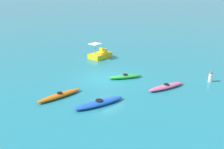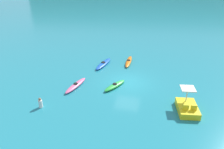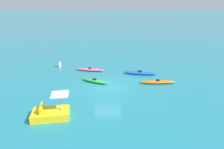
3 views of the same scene
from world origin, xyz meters
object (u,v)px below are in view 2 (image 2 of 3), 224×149
at_px(kayak_blue, 103,64).
at_px(person_near_shore, 40,103).
at_px(kayak_orange, 129,62).
at_px(kayak_pink, 76,85).
at_px(pedal_boat_yellow, 187,107).
at_px(kayak_green, 115,86).

distance_m(kayak_blue, person_near_shore, 9.71).
bearing_deg(kayak_blue, kayak_orange, 25.33).
distance_m(kayak_pink, person_near_shore, 4.10).
relative_size(kayak_pink, kayak_blue, 0.93).
bearing_deg(kayak_blue, pedal_boat_yellow, -39.49).
bearing_deg(kayak_green, kayak_pink, -168.05).
xyz_separation_m(kayak_pink, pedal_boat_yellow, (9.99, -1.69, 0.17)).
xyz_separation_m(kayak_green, pedal_boat_yellow, (6.37, -2.46, 0.17)).
height_order(pedal_boat_yellow, person_near_shore, pedal_boat_yellow).
distance_m(pedal_boat_yellow, person_near_shore, 11.72).
bearing_deg(person_near_shore, kayak_blue, 73.27).
xyz_separation_m(kayak_orange, pedal_boat_yellow, (5.99, -8.49, 0.17)).
relative_size(kayak_pink, pedal_boat_yellow, 1.29).
relative_size(kayak_green, person_near_shore, 3.18).
distance_m(kayak_orange, pedal_boat_yellow, 10.39).
xyz_separation_m(kayak_orange, kayak_green, (-0.38, -6.03, 0.00)).
bearing_deg(pedal_boat_yellow, kayak_orange, 125.21).
relative_size(kayak_pink, kayak_green, 1.20).
relative_size(kayak_green, pedal_boat_yellow, 1.07).
height_order(kayak_pink, pedal_boat_yellow, pedal_boat_yellow).
height_order(kayak_pink, kayak_orange, same).
distance_m(kayak_orange, person_near_shore, 11.95).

